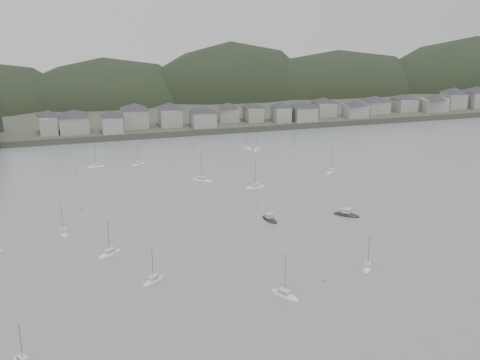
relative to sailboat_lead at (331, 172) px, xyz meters
name	(u,v)px	position (x,y,z in m)	size (l,w,h in m)	color
ground	(327,295)	(-43.02, -93.43, -0.17)	(900.00, 900.00, 0.00)	slate
far_shore_land	(151,94)	(-43.02, 201.57, 1.33)	(900.00, 250.00, 3.00)	#383D2D
forested_ridge	(165,119)	(-38.19, 175.97, -11.46)	(851.55, 103.94, 102.57)	black
waterfront_town	(275,109)	(7.57, 89.91, 8.49)	(451.48, 28.46, 12.92)	gray
sailboat_lead	(331,172)	(0.00, 0.00, 0.00)	(7.54, 7.88, 11.31)	silver
moored_fleet	(155,225)	(-75.85, -37.51, 0.00)	(267.33, 166.12, 13.19)	silver
motor_launch_near	(346,215)	(-15.35, -46.18, 0.11)	(8.60, 8.20, 4.07)	black
motor_launch_far	(270,219)	(-40.43, -43.18, 0.12)	(4.43, 8.30, 3.88)	black
mooring_buoys	(227,205)	(-50.03, -26.52, -0.02)	(186.12, 115.45, 0.70)	#BD803F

